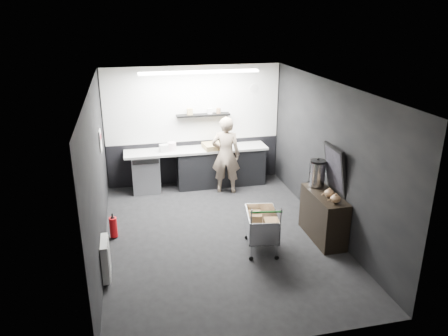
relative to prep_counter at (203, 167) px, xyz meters
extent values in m
plane|color=black|center=(-0.14, -2.42, -0.46)|extent=(5.50, 5.50, 0.00)
plane|color=white|center=(-0.14, -2.42, 2.24)|extent=(5.50, 5.50, 0.00)
plane|color=black|center=(-0.14, 0.33, 0.89)|extent=(5.50, 0.00, 5.50)
plane|color=black|center=(-0.14, -5.17, 0.89)|extent=(5.50, 0.00, 5.50)
plane|color=black|center=(-2.14, -2.42, 0.89)|extent=(0.00, 5.50, 5.50)
plane|color=black|center=(1.86, -2.42, 0.89)|extent=(0.00, 5.50, 5.50)
cube|color=silver|center=(-0.14, 0.31, 1.39)|extent=(3.95, 0.02, 1.70)
cube|color=black|center=(-0.14, 0.31, 0.04)|extent=(3.95, 0.02, 1.00)
cube|color=black|center=(0.06, 0.20, 1.16)|extent=(1.20, 0.22, 0.04)
cylinder|color=silver|center=(1.26, 0.30, 1.69)|extent=(0.20, 0.03, 0.20)
cube|color=white|center=(-2.12, -1.12, 1.09)|extent=(0.02, 0.30, 0.40)
cube|color=red|center=(-2.11, -1.12, 1.16)|extent=(0.02, 0.22, 0.10)
cube|color=silver|center=(-2.08, -3.32, -0.11)|extent=(0.10, 0.50, 0.60)
cube|color=white|center=(-0.14, -0.57, 2.21)|extent=(2.40, 0.20, 0.04)
cube|color=black|center=(0.41, 0.00, -0.03)|extent=(2.00, 0.56, 0.85)
cube|color=#A9A9A4|center=(-0.14, 0.00, 0.42)|extent=(3.20, 0.60, 0.05)
cube|color=#9EA0A5|center=(-1.29, 0.00, -0.03)|extent=(0.60, 0.58, 0.85)
cube|color=black|center=(-1.29, -0.30, 0.32)|extent=(0.56, 0.02, 0.10)
imported|color=#C5B59C|center=(0.44, -0.45, 0.40)|extent=(0.72, 0.57, 1.71)
cube|color=silver|center=(0.46, -3.01, -0.18)|extent=(0.62, 0.84, 0.02)
cube|color=silver|center=(0.22, -3.01, 0.02)|extent=(0.15, 0.76, 0.41)
cube|color=silver|center=(0.70, -3.01, 0.02)|extent=(0.15, 0.76, 0.41)
cube|color=silver|center=(0.46, -3.38, 0.02)|extent=(0.50, 0.10, 0.41)
cube|color=silver|center=(0.46, -2.63, 0.02)|extent=(0.50, 0.10, 0.41)
cylinder|color=silver|center=(0.25, -3.35, -0.30)|extent=(0.02, 0.02, 0.27)
cylinder|color=silver|center=(0.67, -3.35, -0.30)|extent=(0.02, 0.02, 0.27)
cylinder|color=silver|center=(0.25, -2.66, -0.30)|extent=(0.02, 0.02, 0.27)
cylinder|color=silver|center=(0.67, -2.66, -0.30)|extent=(0.02, 0.02, 0.27)
cylinder|color=#227C2C|center=(0.46, -3.44, 0.45)|extent=(0.50, 0.12, 0.03)
cube|color=brown|center=(0.35, -2.92, 0.01)|extent=(0.26, 0.30, 0.34)
cube|color=brown|center=(0.59, -3.12, -0.01)|extent=(0.24, 0.28, 0.31)
cylinder|color=black|center=(0.25, -3.35, -0.42)|extent=(0.08, 0.04, 0.07)
cylinder|color=black|center=(0.25, -2.66, -0.42)|extent=(0.08, 0.04, 0.07)
cylinder|color=black|center=(0.67, -3.35, -0.42)|extent=(0.08, 0.04, 0.07)
cylinder|color=black|center=(0.67, -2.66, -0.42)|extent=(0.08, 0.04, 0.07)
cube|color=black|center=(1.63, -2.88, -0.03)|extent=(0.42, 1.13, 0.85)
cylinder|color=silver|center=(1.63, -2.50, 0.63)|extent=(0.28, 0.28, 0.43)
cylinder|color=black|center=(1.63, -2.50, 0.86)|extent=(0.28, 0.28, 0.04)
sphere|color=black|center=(1.63, -2.50, 0.90)|extent=(0.05, 0.05, 0.05)
ellipsoid|color=brown|center=(1.63, -3.02, 0.47)|extent=(0.17, 0.17, 0.14)
ellipsoid|color=brown|center=(1.63, -3.26, 0.47)|extent=(0.17, 0.17, 0.14)
cube|color=black|center=(1.80, -2.83, 0.82)|extent=(0.20, 0.66, 0.85)
cube|color=black|center=(1.78, -2.83, 0.82)|extent=(0.14, 0.57, 0.73)
cylinder|color=red|center=(-1.99, -2.05, -0.25)|extent=(0.14, 0.14, 0.37)
cone|color=black|center=(-1.99, -2.05, -0.05)|extent=(0.09, 0.09, 0.05)
cylinder|color=black|center=(-1.99, -2.05, -0.01)|extent=(0.03, 0.03, 0.05)
cube|color=#937D4E|center=(0.31, -0.05, 0.50)|extent=(0.62, 0.50, 0.11)
cylinder|color=white|center=(-0.68, 0.00, 0.54)|extent=(0.19, 0.19, 0.19)
cube|color=silver|center=(-0.86, -0.05, 0.53)|extent=(0.20, 0.17, 0.17)
camera|label=1|loc=(-1.60, -9.22, 3.41)|focal=35.00mm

